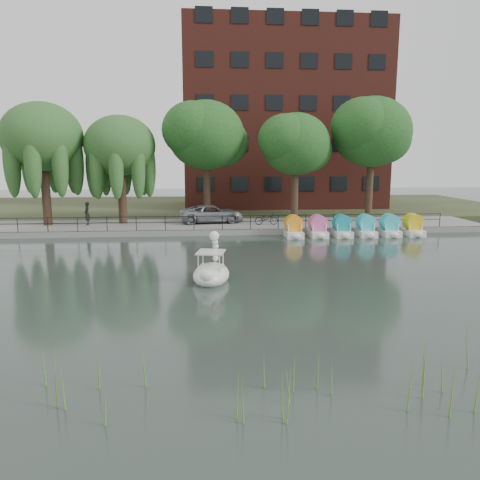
{
  "coord_description": "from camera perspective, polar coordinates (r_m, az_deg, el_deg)",
  "views": [
    {
      "loc": [
        -1.43,
        -19.45,
        5.58
      ],
      "look_at": [
        0.5,
        4.0,
        1.3
      ],
      "focal_mm": 35.0,
      "sensor_mm": 36.0,
      "label": 1
    }
  ],
  "objects": [
    {
      "name": "ground_plane",
      "position": [
        20.29,
        -0.49,
        -5.66
      ],
      "size": [
        120.0,
        120.0,
        0.0
      ],
      "primitive_type": "plane",
      "color": "#3A4741"
    },
    {
      "name": "promenade",
      "position": [
        35.89,
        -2.37,
        1.68
      ],
      "size": [
        40.0,
        6.0,
        0.4
      ],
      "primitive_type": "cube",
      "color": "gray",
      "rests_on": "ground_plane"
    },
    {
      "name": "kerb",
      "position": [
        32.98,
        -2.15,
        0.91
      ],
      "size": [
        40.0,
        0.25,
        0.4
      ],
      "primitive_type": "cube",
      "color": "gray",
      "rests_on": "ground_plane"
    },
    {
      "name": "land_strip",
      "position": [
        49.77,
        -3.03,
        4.07
      ],
      "size": [
        60.0,
        22.0,
        0.36
      ],
      "primitive_type": "cube",
      "color": "#47512D",
      "rests_on": "ground_plane"
    },
    {
      "name": "railing",
      "position": [
        33.03,
        -2.18,
        2.59
      ],
      "size": [
        32.0,
        0.05,
        1.0
      ],
      "color": "black",
      "rests_on": "promenade"
    },
    {
      "name": "apartment_building",
      "position": [
        50.28,
        5.13,
        14.58
      ],
      "size": [
        20.0,
        10.07,
        18.0
      ],
      "color": "#4C1E16",
      "rests_on": "land_strip"
    },
    {
      "name": "willow_left",
      "position": [
        37.79,
        -23.01,
        11.47
      ],
      "size": [
        5.88,
        5.88,
        9.01
      ],
      "color": "#473323",
      "rests_on": "promenade"
    },
    {
      "name": "willow_mid",
      "position": [
        36.96,
        -14.42,
        11.03
      ],
      "size": [
        5.32,
        5.32,
        8.15
      ],
      "color": "#473323",
      "rests_on": "promenade"
    },
    {
      "name": "broadleaf_center",
      "position": [
        37.49,
        -4.14,
        12.55
      ],
      "size": [
        6.0,
        6.0,
        9.25
      ],
      "color": "#473323",
      "rests_on": "promenade"
    },
    {
      "name": "broadleaf_right",
      "position": [
        37.7,
        6.8,
        11.47
      ],
      "size": [
        5.4,
        5.4,
        8.32
      ],
      "color": "#473323",
      "rests_on": "promenade"
    },
    {
      "name": "broadleaf_far",
      "position": [
        40.47,
        15.82,
        12.5
      ],
      "size": [
        6.3,
        6.3,
        9.71
      ],
      "color": "#473323",
      "rests_on": "promenade"
    },
    {
      "name": "minivan",
      "position": [
        36.45,
        -3.41,
        3.38
      ],
      "size": [
        3.23,
        5.96,
        1.59
      ],
      "primitive_type": "imported",
      "rotation": [
        0.0,
        0.0,
        1.68
      ],
      "color": "gray",
      "rests_on": "promenade"
    },
    {
      "name": "bicycle",
      "position": [
        35.36,
        3.23,
        2.69
      ],
      "size": [
        0.69,
        1.75,
        1.0
      ],
      "primitive_type": "imported",
      "rotation": [
        0.0,
        0.0,
        1.52
      ],
      "color": "gray",
      "rests_on": "promenade"
    },
    {
      "name": "pedestrian",
      "position": [
        36.9,
        -18.15,
        3.27
      ],
      "size": [
        0.69,
        0.83,
        1.98
      ],
      "primitive_type": "imported",
      "rotation": [
        0.0,
        0.0,
        5.05
      ],
      "color": "black",
      "rests_on": "promenade"
    },
    {
      "name": "swan_boat",
      "position": [
        21.08,
        -3.5,
        -3.74
      ],
      "size": [
        2.07,
        2.8,
        2.15
      ],
      "rotation": [
        0.0,
        0.0,
        -0.2
      ],
      "color": "white",
      "rests_on": "ground_plane"
    },
    {
      "name": "pedal_boat_row",
      "position": [
        33.43,
        13.72,
        1.46
      ],
      "size": [
        9.65,
        1.7,
        1.4
      ],
      "color": "white",
      "rests_on": "ground_plane"
    },
    {
      "name": "reed_bank",
      "position": [
        11.65,
        13.38,
        -15.31
      ],
      "size": [
        24.0,
        2.4,
        1.2
      ],
      "color": "#669938",
      "rests_on": "ground_plane"
    }
  ]
}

